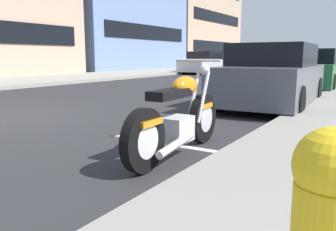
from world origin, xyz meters
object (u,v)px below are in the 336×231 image
at_px(parked_car_mid_block, 273,77).
at_px(crossing_truck, 309,59).
at_px(parked_car_across_street, 312,70).
at_px(car_opposite_curb, 204,63).
at_px(parked_car_behind_motorcycle, 335,66).
at_px(parked_motorcycle, 179,119).

bearing_deg(parked_car_mid_block, crossing_truck, 5.99).
xyz_separation_m(parked_car_mid_block, parked_car_across_street, (5.20, 0.01, -0.02)).
bearing_deg(parked_car_mid_block, car_opposite_curb, 30.19).
relative_size(parked_car_mid_block, parked_car_behind_motorcycle, 0.91).
xyz_separation_m(parked_car_mid_block, car_opposite_curb, (12.91, 8.18, 0.00)).
xyz_separation_m(parked_motorcycle, parked_car_across_street, (9.84, 0.19, 0.24)).
height_order(parked_car_across_street, car_opposite_curb, car_opposite_curb).
bearing_deg(crossing_truck, car_opposite_curb, 60.35).
bearing_deg(parked_motorcycle, car_opposite_curb, 23.38).
distance_m(parked_car_across_street, parked_car_behind_motorcycle, 5.84).
relative_size(parked_car_behind_motorcycle, crossing_truck, 0.92).
xyz_separation_m(parked_car_across_street, car_opposite_curb, (7.71, 8.17, 0.02)).
bearing_deg(parked_car_across_street, car_opposite_curb, 45.10).
height_order(parked_car_mid_block, car_opposite_curb, car_opposite_curb).
relative_size(parked_car_mid_block, crossing_truck, 0.84).
height_order(parked_motorcycle, crossing_truck, crossing_truck).
relative_size(parked_car_across_street, crossing_truck, 0.90).
bearing_deg(car_opposite_curb, parked_car_mid_block, 33.03).
bearing_deg(parked_car_mid_block, parked_car_across_street, -2.09).
height_order(parked_motorcycle, parked_car_across_street, parked_car_across_street).
height_order(parked_car_across_street, crossing_truck, crossing_truck).
bearing_deg(car_opposite_curb, crossing_truck, 156.33).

